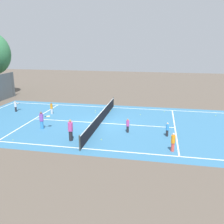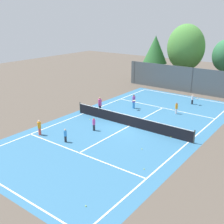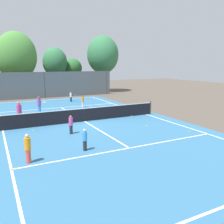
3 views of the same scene
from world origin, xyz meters
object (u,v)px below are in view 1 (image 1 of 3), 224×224
(player_1, at_px, (42,120))
(tennis_ball_3, at_px, (110,111))
(player_4, at_px, (173,142))
(tennis_ball_2, at_px, (164,111))
(tennis_ball_7, at_px, (101,140))
(player_0, at_px, (16,106))
(tennis_ball_0, at_px, (216,116))
(player_3, at_px, (70,130))
(tennis_ball_6, at_px, (95,113))
(player_5, at_px, (167,129))
(tennis_ball_1, at_px, (95,111))
(tennis_ball_4, at_px, (140,114))
(player_2, at_px, (128,125))
(player_6, at_px, (52,108))
(tennis_ball_5, at_px, (13,140))

(player_1, relative_size, tennis_ball_3, 22.46)
(player_4, distance_m, tennis_ball_2, 9.65)
(player_1, bearing_deg, tennis_ball_7, -104.64)
(player_0, bearing_deg, tennis_ball_0, -83.34)
(player_3, relative_size, tennis_ball_6, 24.34)
(player_4, height_order, player_5, player_4)
(player_0, xyz_separation_m, tennis_ball_7, (-5.80, -10.49, -0.54))
(player_0, relative_size, tennis_ball_1, 16.49)
(tennis_ball_1, height_order, tennis_ball_4, same)
(player_2, relative_size, tennis_ball_0, 17.17)
(tennis_ball_2, height_order, tennis_ball_6, same)
(player_2, height_order, tennis_ball_0, player_2)
(player_1, distance_m, player_2, 7.08)
(player_6, xyz_separation_m, tennis_ball_5, (-7.03, -0.15, -0.56))
(tennis_ball_2, relative_size, tennis_ball_3, 1.00)
(tennis_ball_5, bearing_deg, player_3, -79.19)
(player_2, height_order, tennis_ball_1, player_2)
(player_1, relative_size, player_4, 1.16)
(player_5, relative_size, tennis_ball_6, 16.51)
(player_4, bearing_deg, player_2, 48.90)
(player_3, bearing_deg, player_1, 58.98)
(player_0, bearing_deg, tennis_ball_7, -118.92)
(player_1, xyz_separation_m, player_3, (-1.93, -3.21, 0.06))
(player_1, xyz_separation_m, player_6, (4.30, 1.11, -0.18))
(player_3, bearing_deg, tennis_ball_7, -76.25)
(player_4, bearing_deg, tennis_ball_7, 79.09)
(player_3, distance_m, tennis_ball_6, 7.38)
(player_0, relative_size, player_6, 0.95)
(tennis_ball_3, bearing_deg, tennis_ball_5, 149.38)
(player_2, bearing_deg, player_6, 65.39)
(player_1, distance_m, tennis_ball_4, 9.54)
(player_2, distance_m, player_4, 4.47)
(player_3, distance_m, tennis_ball_1, 8.15)
(player_4, distance_m, tennis_ball_5, 11.41)
(player_5, xyz_separation_m, tennis_ball_4, (5.37, 2.47, -0.52))
(player_0, distance_m, player_1, 6.75)
(player_6, relative_size, tennis_ball_5, 17.42)
(tennis_ball_6, bearing_deg, player_5, -126.07)
(player_4, bearing_deg, tennis_ball_6, 43.23)
(player_0, bearing_deg, tennis_ball_1, -77.52)
(player_2, relative_size, tennis_ball_5, 17.17)
(player_1, distance_m, tennis_ball_3, 7.85)
(player_6, bearing_deg, tennis_ball_2, -75.15)
(player_3, distance_m, tennis_ball_2, 11.42)
(player_0, xyz_separation_m, player_4, (-6.77, -15.54, 0.08))
(player_2, relative_size, tennis_ball_3, 17.17)
(player_1, bearing_deg, tennis_ball_3, -34.73)
(player_2, height_order, player_4, player_4)
(tennis_ball_7, bearing_deg, player_0, 61.08)
(player_3, relative_size, tennis_ball_5, 24.34)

